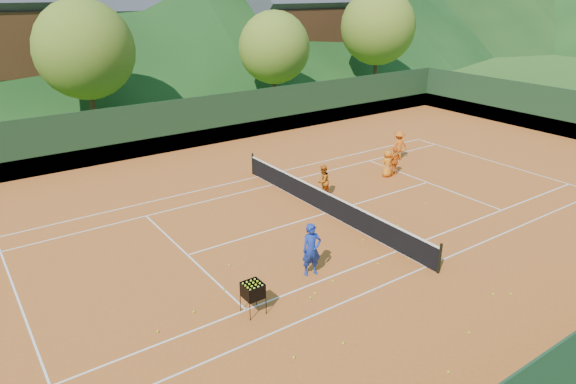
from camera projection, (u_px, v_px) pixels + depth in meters
ground at (326, 214)px, 21.84m from camera, size 400.00×400.00×0.00m
clay_court at (326, 213)px, 21.84m from camera, size 40.00×24.00×0.02m
coach at (312, 250)px, 16.89m from camera, size 0.75×0.58×1.83m
student_a at (323, 181)px, 23.28m from camera, size 0.88×0.78×1.50m
student_b at (395, 161)px, 25.99m from camera, size 0.88×0.43×1.46m
student_c at (387, 164)px, 25.77m from camera, size 0.71×0.50×1.38m
student_d at (399, 145)px, 28.26m from camera, size 1.18×0.89×1.62m
tennis_ball_0 at (229, 265)px, 17.72m from camera, size 0.07×0.07×0.07m
tennis_ball_1 at (310, 298)px, 15.85m from camera, size 0.07×0.07×0.07m
tennis_ball_2 at (313, 236)px, 19.72m from camera, size 0.07×0.07×0.07m
tennis_ball_3 at (426, 203)px, 22.73m from camera, size 0.07×0.07×0.07m
tennis_ball_4 at (224, 290)px, 16.26m from camera, size 0.07×0.07×0.07m
tennis_ball_5 at (294, 357)px, 13.30m from camera, size 0.07×0.07×0.07m
tennis_ball_6 at (158, 332)px, 14.29m from camera, size 0.07×0.07×0.07m
tennis_ball_9 at (469, 333)px, 14.25m from camera, size 0.07×0.07×0.07m
tennis_ball_10 at (333, 281)px, 16.76m from camera, size 0.07×0.07×0.07m
tennis_ball_11 at (343, 343)px, 13.84m from camera, size 0.07×0.07×0.07m
tennis_ball_12 at (363, 240)px, 19.46m from camera, size 0.07×0.07×0.07m
tennis_ball_13 at (461, 196)px, 23.57m from camera, size 0.07×0.07×0.07m
tennis_ball_14 at (409, 258)px, 18.14m from camera, size 0.07×0.07×0.07m
tennis_ball_15 at (398, 225)px, 20.63m from camera, size 0.07×0.07×0.07m
tennis_ball_16 at (378, 264)px, 17.79m from camera, size 0.07×0.07×0.07m
tennis_ball_17 at (194, 312)px, 15.17m from camera, size 0.07×0.07×0.07m
tennis_ball_18 at (315, 293)px, 16.08m from camera, size 0.07×0.07×0.07m
tennis_ball_19 at (448, 372)px, 12.80m from camera, size 0.07×0.07×0.07m
tennis_ball_20 at (510, 294)px, 16.05m from camera, size 0.07×0.07×0.07m
tennis_ball_21 at (493, 294)px, 16.03m from camera, size 0.07×0.07×0.07m
court_lines at (326, 213)px, 21.83m from camera, size 23.83×11.03×0.00m
tennis_net at (327, 202)px, 21.65m from camera, size 0.10×12.07×1.10m
perimeter_fence at (327, 186)px, 21.37m from camera, size 40.40×24.24×3.00m
ball_hopper at (253, 291)px, 14.91m from camera, size 0.57×0.57×1.00m
chalet_mid at (153, 31)px, 49.01m from camera, size 12.65×8.82×11.45m
chalet_right at (296, 25)px, 53.31m from camera, size 11.50×8.82×11.91m
tree_b at (84, 50)px, 32.97m from camera, size 6.40×6.40×8.40m
tree_c at (274, 48)px, 39.90m from camera, size 5.60×5.60×7.35m
tree_d at (378, 27)px, 46.68m from camera, size 6.80×6.80×8.93m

